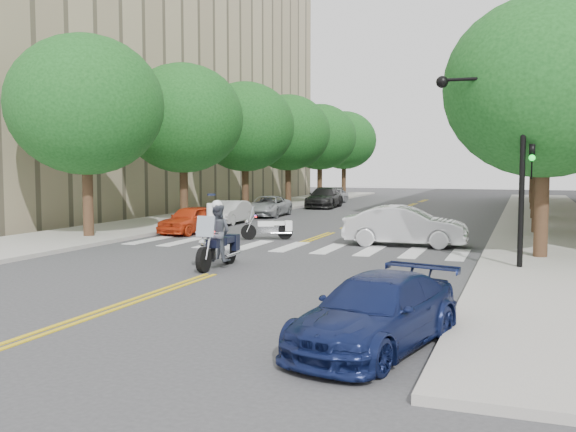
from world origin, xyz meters
The scene contains 27 objects.
ground centered at (0.00, 0.00, 0.00)m, with size 140.00×140.00×0.00m, color #38383A.
sidewalk_left centered at (-9.50, 22.00, 0.07)m, with size 5.00×60.00×0.15m, color #9E9991.
sidewalk_right centered at (9.50, 22.00, 0.07)m, with size 5.00×60.00×0.15m, color #9E9991.
building_left centered at (-26.00, 26.00, 12.00)m, with size 26.00×44.00×24.00m, color tan.
tree_l_0 centered at (-8.80, 6.00, 5.55)m, with size 6.40×6.40×8.45m.
tree_l_1 centered at (-8.80, 14.00, 5.55)m, with size 6.40×6.40×8.45m.
tree_l_2 centered at (-8.80, 22.00, 5.55)m, with size 6.40×6.40×8.45m.
tree_l_3 centered at (-8.80, 30.00, 5.55)m, with size 6.40×6.40×8.45m.
tree_l_4 centered at (-8.80, 38.00, 5.55)m, with size 6.40×6.40×8.45m.
tree_l_5 centered at (-8.80, 46.00, 5.55)m, with size 6.40×6.40×8.45m.
tree_r_0 centered at (8.80, 6.00, 5.55)m, with size 6.40×6.40×8.45m.
tree_r_1 centered at (8.80, 14.00, 5.55)m, with size 6.40×6.40×8.45m.
tree_r_2 centered at (8.80, 22.00, 5.55)m, with size 6.40×6.40×8.45m.
tree_r_3 centered at (8.80, 30.00, 5.55)m, with size 6.40×6.40×8.45m.
tree_r_4 centered at (8.80, 38.00, 5.55)m, with size 6.40×6.40×8.45m.
tree_r_5 centered at (8.80, 46.00, 5.55)m, with size 6.40×6.40×8.45m.
traffic_signal_pole centered at (7.72, 3.50, 3.72)m, with size 2.82×0.42×6.00m.
motorcycle_police centered at (-0.37, 1.21, 0.91)m, with size 0.86×2.52×2.05m.
motorcycle_parked centered at (-1.58, 8.56, 0.49)m, with size 2.04×1.16×1.40m.
officer_standing centered at (-2.11, 4.18, 0.84)m, with size 0.61×0.40×1.68m, color black.
convertible centered at (4.02, 8.35, 0.77)m, with size 1.62×4.66×1.53m, color silver.
sedan_blue centered at (6.00, -5.60, 0.61)m, with size 1.72×4.22×1.23m, color #111B48.
parked_car_a centered at (-5.91, 9.50, 0.63)m, with size 1.49×3.71×1.26m, color red.
parked_car_b centered at (-6.30, 14.50, 0.61)m, with size 1.28×3.68×1.21m, color #BDBDBD.
parked_car_c centered at (-6.30, 19.71, 0.62)m, with size 2.04×4.43×1.23m, color #A4A6AB.
parked_car_d centered at (-5.42, 28.50, 0.73)m, with size 2.06×5.06×1.47m, color black.
parked_car_e centered at (-6.30, 33.67, 0.66)m, with size 1.55×3.85×1.31m, color #A6A6AC.
Camera 1 is at (8.31, -16.09, 3.09)m, focal length 40.00 mm.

